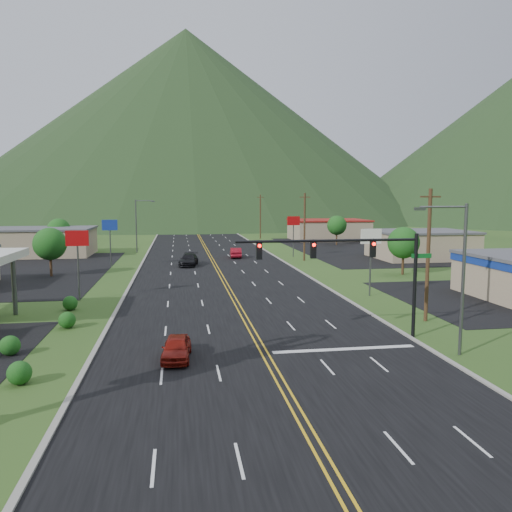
{
  "coord_description": "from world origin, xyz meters",
  "views": [
    {
      "loc": [
        -5.01,
        -16.67,
        9.34
      ],
      "look_at": [
        1.38,
        24.04,
        4.5
      ],
      "focal_mm": 35.0,
      "sensor_mm": 36.0,
      "label": 1
    }
  ],
  "objects": [
    {
      "name": "tree_west_a",
      "position": [
        -20.0,
        45.0,
        3.89
      ],
      "size": [
        3.84,
        3.84,
        5.82
      ],
      "color": "#382314",
      "rests_on": "ground"
    },
    {
      "name": "traffic_signal",
      "position": [
        6.48,
        14.0,
        5.33
      ],
      "size": [
        13.1,
        0.43,
        7.0
      ],
      "color": "black",
      "rests_on": "ground"
    },
    {
      "name": "building_east_mid",
      "position": [
        32.0,
        55.0,
        2.16
      ],
      "size": [
        14.4,
        11.4,
        4.3
      ],
      "color": "tan",
      "rests_on": "ground"
    },
    {
      "name": "tree_west_b",
      "position": [
        -25.0,
        72.0,
        3.89
      ],
      "size": [
        3.84,
        3.84,
        5.82
      ],
      "color": "#382314",
      "rests_on": "ground"
    },
    {
      "name": "curb_west",
      "position": [
        -10.15,
        0.0,
        0.0
      ],
      "size": [
        0.3,
        460.0,
        0.14
      ],
      "primitive_type": "cube",
      "color": "gray",
      "rests_on": "ground"
    },
    {
      "name": "road",
      "position": [
        0.0,
        0.0,
        0.0
      ],
      "size": [
        20.0,
        460.0,
        0.04
      ],
      "primitive_type": "cube",
      "color": "black",
      "rests_on": "ground"
    },
    {
      "name": "utility_pole_b",
      "position": [
        13.5,
        55.0,
        5.13
      ],
      "size": [
        1.6,
        0.28,
        10.0
      ],
      "color": "#382314",
      "rests_on": "ground"
    },
    {
      "name": "pole_sign_west_a",
      "position": [
        -14.0,
        30.0,
        5.05
      ],
      "size": [
        2.0,
        0.18,
        6.4
      ],
      "color": "#59595E",
      "rests_on": "ground"
    },
    {
      "name": "pole_sign_east_b",
      "position": [
        13.0,
        60.0,
        5.05
      ],
      "size": [
        2.0,
        0.18,
        6.4
      ],
      "color": "#59595E",
      "rests_on": "ground"
    },
    {
      "name": "tree_east_b",
      "position": [
        26.0,
        78.0,
        3.89
      ],
      "size": [
        3.84,
        3.84,
        5.82
      ],
      "color": "#382314",
      "rests_on": "ground"
    },
    {
      "name": "utility_pole_a",
      "position": [
        13.5,
        18.0,
        5.13
      ],
      "size": [
        1.6,
        0.28,
        10.0
      ],
      "color": "#382314",
      "rests_on": "ground"
    },
    {
      "name": "utility_pole_d",
      "position": [
        13.5,
        135.0,
        5.13
      ],
      "size": [
        1.6,
        0.28,
        10.0
      ],
      "color": "#382314",
      "rests_on": "ground"
    },
    {
      "name": "streetlight_east",
      "position": [
        11.18,
        10.0,
        5.18
      ],
      "size": [
        3.28,
        0.25,
        9.0
      ],
      "color": "#59595E",
      "rests_on": "ground"
    },
    {
      "name": "building_east_far",
      "position": [
        28.0,
        90.0,
        2.26
      ],
      "size": [
        16.4,
        12.4,
        4.5
      ],
      "color": "tan",
      "rests_on": "ground"
    },
    {
      "name": "building_west_far",
      "position": [
        -28.0,
        68.0,
        2.26
      ],
      "size": [
        18.4,
        11.4,
        4.5
      ],
      "color": "tan",
      "rests_on": "ground"
    },
    {
      "name": "car_dark_mid",
      "position": [
        -3.62,
        51.77,
        0.79
      ],
      "size": [
        3.07,
        5.74,
        1.58
      ],
      "primitive_type": "imported",
      "rotation": [
        0.0,
        0.0,
        -0.16
      ],
      "color": "black",
      "rests_on": "ground"
    },
    {
      "name": "car_red_far",
      "position": [
        3.83,
        60.11,
        0.77
      ],
      "size": [
        1.91,
        4.74,
        1.53
      ],
      "primitive_type": "imported",
      "rotation": [
        0.0,
        0.0,
        3.08
      ],
      "color": "maroon",
      "rests_on": "ground"
    },
    {
      "name": "streetlight_west",
      "position": [
        -11.68,
        70.0,
        5.18
      ],
      "size": [
        3.28,
        0.25,
        9.0
      ],
      "color": "#59595E",
      "rests_on": "ground"
    },
    {
      "name": "utility_pole_c",
      "position": [
        13.5,
        95.0,
        5.13
      ],
      "size": [
        1.6,
        0.28,
        10.0
      ],
      "color": "#382314",
      "rests_on": "ground"
    },
    {
      "name": "mountain_n",
      "position": [
        0.0,
        220.0,
        42.5
      ],
      "size": [
        220.0,
        220.0,
        85.0
      ],
      "primitive_type": "cone",
      "color": "black",
      "rests_on": "ground"
    },
    {
      "name": "tree_east_a",
      "position": [
        22.0,
        40.0,
        3.89
      ],
      "size": [
        3.84,
        3.84,
        5.82
      ],
      "color": "#382314",
      "rests_on": "ground"
    },
    {
      "name": "pole_sign_east_a",
      "position": [
        13.0,
        28.0,
        5.05
      ],
      "size": [
        2.0,
        0.18,
        6.4
      ],
      "color": "#59595E",
      "rests_on": "ground"
    },
    {
      "name": "pole_sign_west_b",
      "position": [
        -14.0,
        52.0,
        5.05
      ],
      "size": [
        2.0,
        0.18,
        6.4
      ],
      "color": "#59595E",
      "rests_on": "ground"
    },
    {
      "name": "ground",
      "position": [
        0.0,
        0.0,
        0.0
      ],
      "size": [
        500.0,
        500.0,
        0.0
      ],
      "primitive_type": "plane",
      "color": "#244016",
      "rests_on": "ground"
    },
    {
      "name": "car_red_near",
      "position": [
        -5.22,
        11.67,
        0.67
      ],
      "size": [
        1.89,
        4.07,
        1.35
      ],
      "primitive_type": "imported",
      "rotation": [
        0.0,
        0.0,
        -0.08
      ],
      "color": "maroon",
      "rests_on": "ground"
    }
  ]
}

